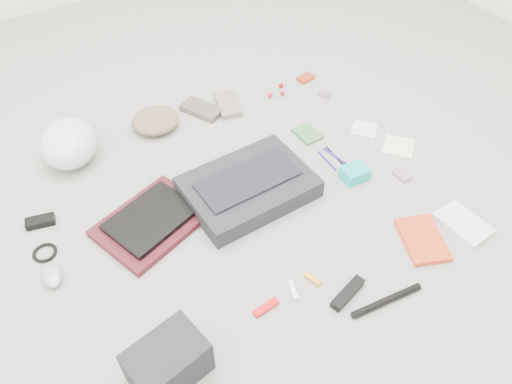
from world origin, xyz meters
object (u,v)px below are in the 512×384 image
bike_helmet (69,143)px  book_red (422,240)px  accordion_wallet (355,173)px  laptop (151,218)px  camera_bag (168,362)px  messenger_bag (248,187)px

bike_helmet → book_red: size_ratio=1.35×
book_red → accordion_wallet: 0.39m
laptop → camera_bag: bearing=-126.8°
bike_helmet → camera_bag: size_ratio=1.29×
messenger_bag → bike_helmet: bearing=131.0°
bike_helmet → book_red: bearing=-27.2°
messenger_bag → book_red: bearing=-53.7°
camera_bag → accordion_wallet: bearing=9.5°
messenger_bag → laptop: messenger_bag is taller
laptop → camera_bag: camera_bag is taller
camera_bag → book_red: camera_bag is taller
messenger_bag → camera_bag: size_ratio=2.20×
laptop → accordion_wallet: (0.80, -0.19, -0.01)m
camera_bag → accordion_wallet: size_ratio=2.11×
book_red → messenger_bag: bearing=150.0°
bike_helmet → accordion_wallet: 1.18m
laptop → bike_helmet: (-0.14, 0.51, 0.05)m
bike_helmet → camera_bag: (-0.03, -1.07, -0.01)m
laptop → bike_helmet: bearing=86.1°
book_red → camera_bag: bearing=-159.7°
messenger_bag → accordion_wallet: 0.44m
camera_bag → accordion_wallet: 1.04m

